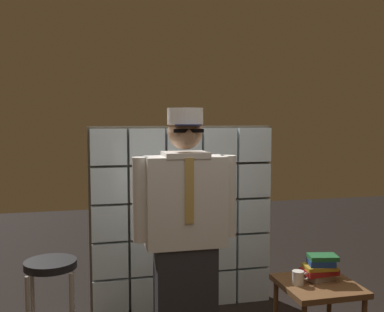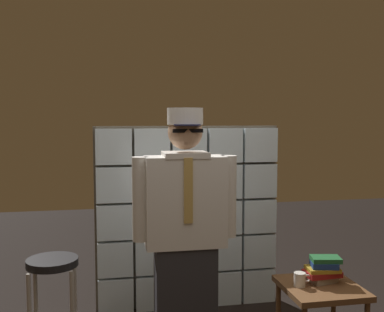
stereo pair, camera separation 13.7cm
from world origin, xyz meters
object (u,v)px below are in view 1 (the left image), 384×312
Objects in this scene: side_table at (318,293)px; book_stack at (320,268)px; bar_stool at (51,289)px; standing_person at (185,235)px; coffee_mug at (298,278)px.

book_stack is at bearing 54.05° from side_table.
bar_stool is at bearing 172.17° from side_table.
coffee_mug is (0.79, -0.07, -0.33)m from standing_person.
bar_stool is 1.68m from coffee_mug.
book_stack is (0.98, -0.02, -0.29)m from standing_person.
book_stack is (0.04, 0.06, 0.16)m from side_table.
coffee_mug is at bearing 177.33° from side_table.
standing_person reaches higher than side_table.
bar_stool is at bearing 168.89° from standing_person.
side_table is 2.04× the size of book_stack.
bar_stool is 1.83m from side_table.
side_table is 0.19m from coffee_mug.
standing_person is at bearing 179.07° from book_stack.
bar_stool reaches higher than coffee_mug.
book_stack reaches higher than side_table.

